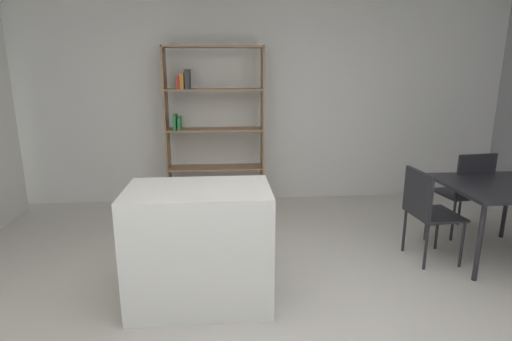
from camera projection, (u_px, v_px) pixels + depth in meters
The scene contains 7 objects.
ground_plane at pixel (273, 314), 3.03m from camera, with size 10.02×10.02×0.00m, color beige.
back_partition at pixel (248, 102), 5.49m from camera, with size 7.28×0.06×2.75m, color white.
kitchen_island at pixel (200, 246), 3.12m from camera, with size 1.09×0.68×0.94m, color white.
open_bookshelf at pixel (209, 130), 5.23m from camera, with size 1.26×0.33×2.10m.
dining_table at pixel (499, 192), 3.83m from camera, with size 0.99×0.99×0.74m.
dining_chair_island_side at pixel (426, 207), 3.80m from camera, with size 0.44×0.48×0.89m.
dining_chair_far at pixel (467, 187), 4.35m from camera, with size 0.50×0.50×0.95m.
Camera 1 is at (-0.35, -2.66, 1.79)m, focal length 28.12 mm.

